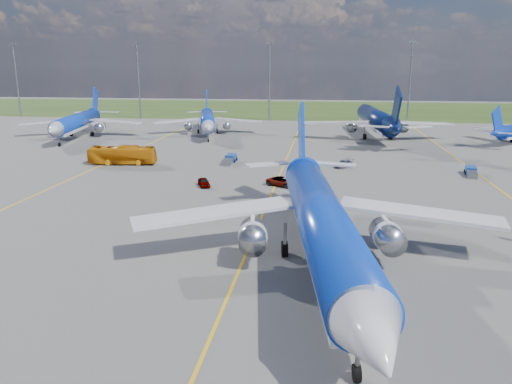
# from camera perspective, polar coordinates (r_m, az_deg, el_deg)

# --- Properties ---
(ground) EXTENTS (400.00, 400.00, 0.00)m
(ground) POSITION_cam_1_polar(r_m,az_deg,el_deg) (42.54, -1.58, -8.09)
(ground) COLOR #5D5D5A
(ground) RESTS_ON ground
(grass_strip) EXTENTS (400.00, 80.00, 0.01)m
(grass_strip) POSITION_cam_1_polar(r_m,az_deg,el_deg) (189.57, 5.91, 9.40)
(grass_strip) COLOR #2D4719
(grass_strip) RESTS_ON ground
(taxiway_lines) EXTENTS (60.25, 160.00, 0.02)m
(taxiway_lines) POSITION_cam_1_polar(r_m,az_deg,el_deg) (68.72, 2.32, 0.70)
(taxiway_lines) COLOR yellow
(taxiway_lines) RESTS_ON ground
(floodlight_masts) EXTENTS (202.20, 0.50, 22.70)m
(floodlight_masts) POSITION_cam_1_polar(r_m,az_deg,el_deg) (148.85, 9.41, 12.79)
(floodlight_masts) COLOR slate
(floodlight_masts) RESTS_ON ground
(bg_jet_nw) EXTENTS (36.59, 44.04, 10.27)m
(bg_jet_nw) POSITION_cam_1_polar(r_m,az_deg,el_deg) (121.97, -19.62, 5.90)
(bg_jet_nw) COLOR #0D37BC
(bg_jet_nw) RESTS_ON ground
(bg_jet_nnw) EXTENTS (35.88, 42.31, 9.62)m
(bg_jet_nnw) POSITION_cam_1_polar(r_m,az_deg,el_deg) (120.26, -5.52, 6.56)
(bg_jet_nnw) COLOR #0D37BC
(bg_jet_nnw) RESTS_ON ground
(bg_jet_n) EXTENTS (38.71, 48.75, 12.06)m
(bg_jet_n) POSITION_cam_1_polar(r_m,az_deg,el_deg) (118.12, 13.45, 6.09)
(bg_jet_n) COLOR #081644
(bg_jet_n) RESTS_ON ground
(main_airliner) EXTENTS (40.09, 49.21, 11.76)m
(main_airliner) POSITION_cam_1_polar(r_m,az_deg,el_deg) (41.71, 7.37, -8.68)
(main_airliner) COLOR #0D37BC
(main_airliner) RESTS_ON ground
(apron_bus) EXTENTS (11.36, 3.71, 3.11)m
(apron_bus) POSITION_cam_1_polar(r_m,az_deg,el_deg) (86.37, -15.04, 4.10)
(apron_bus) COLOR orange
(apron_bus) RESTS_ON ground
(service_car_a) EXTENTS (2.58, 3.66, 1.16)m
(service_car_a) POSITION_cam_1_polar(r_m,az_deg,el_deg) (68.72, -5.98, 1.12)
(service_car_a) COLOR #999999
(service_car_a) RESTS_ON ground
(service_car_b) EXTENTS (5.02, 4.05, 1.27)m
(service_car_b) POSITION_cam_1_polar(r_m,az_deg,el_deg) (68.48, 3.04, 1.18)
(service_car_b) COLOR #999999
(service_car_b) RESTS_ON ground
(service_car_c) EXTENTS (3.52, 4.18, 1.15)m
(service_car_c) POSITION_cam_1_polar(r_m,az_deg,el_deg) (82.40, 9.98, 3.20)
(service_car_c) COLOR #999999
(service_car_c) RESTS_ON ground
(baggage_tug_c) EXTENTS (1.64, 5.53, 1.23)m
(baggage_tug_c) POSITION_cam_1_polar(r_m,az_deg,el_deg) (85.00, -3.02, 3.74)
(baggage_tug_c) COLOR #183F92
(baggage_tug_c) RESTS_ON ground
(baggage_tug_e) EXTENTS (2.28, 5.37, 1.17)m
(baggage_tug_e) POSITION_cam_1_polar(r_m,az_deg,el_deg) (81.88, 23.38, 2.14)
(baggage_tug_e) COLOR #1A439E
(baggage_tug_e) RESTS_ON ground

